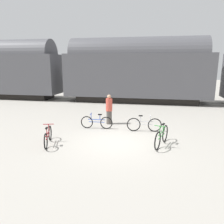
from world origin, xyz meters
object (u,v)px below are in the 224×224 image
freight_train (136,69)px  bicycle_green (162,137)px  bicycle_maroon (48,136)px  bicycle_silver (144,124)px  person_in_red (109,109)px  bicycle_blue (97,122)px

freight_train → bicycle_green: (1.94, -10.51, -2.55)m
freight_train → bicycle_maroon: 11.90m
bicycle_silver → person_in_red: 2.35m
bicycle_blue → bicycle_silver: (2.51, -0.03, 0.02)m
person_in_red → bicycle_blue: bearing=76.6°
bicycle_silver → bicycle_green: bearing=-66.5°
bicycle_green → bicycle_blue: bearing=150.4°
bicycle_blue → bicycle_silver: 2.51m
bicycle_green → person_in_red: (-2.84, 2.93, 0.44)m
bicycle_maroon → person_in_red: 4.18m
bicycle_silver → bicycle_green: bicycle_green is taller
bicycle_silver → bicycle_maroon: bearing=-146.6°
bicycle_blue → bicycle_maroon: (-1.45, -2.64, 0.00)m
bicycle_maroon → person_in_red: (1.92, 3.68, 0.49)m
bicycle_blue → bicycle_green: bicycle_green is taller
bicycle_green → person_in_red: bearing=134.1°
bicycle_green → bicycle_maroon: (-4.76, -0.76, -0.04)m
freight_train → bicycle_blue: freight_train is taller
bicycle_silver → bicycle_maroon: bicycle_silver is taller
bicycle_green → bicycle_maroon: bearing=-171.0°
bicycle_blue → bicycle_silver: bicycle_silver is taller
bicycle_silver → bicycle_green: size_ratio=1.00×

